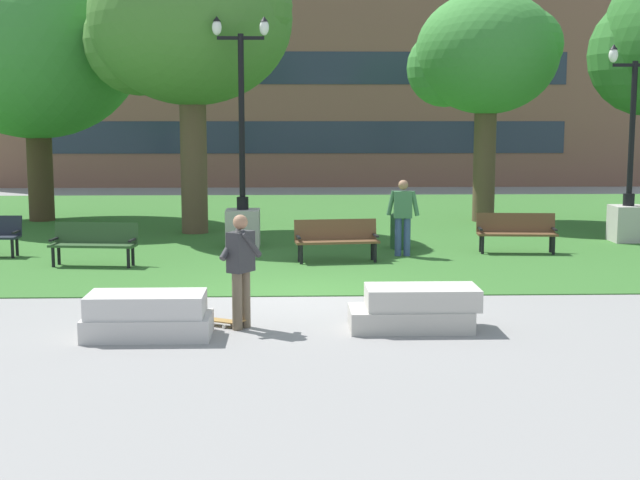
% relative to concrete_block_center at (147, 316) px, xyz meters
% --- Properties ---
extents(ground_plane, '(140.00, 140.00, 0.00)m').
position_rel_concrete_block_center_xyz_m(ground_plane, '(2.22, 2.79, -0.31)').
color(ground_plane, gray).
extents(grass_lawn, '(40.00, 20.00, 0.02)m').
position_rel_concrete_block_center_xyz_m(grass_lawn, '(2.22, 12.79, -0.30)').
color(grass_lawn, '#336628').
rests_on(grass_lawn, ground).
extents(concrete_block_center, '(1.80, 0.90, 0.64)m').
position_rel_concrete_block_center_xyz_m(concrete_block_center, '(0.00, 0.00, 0.00)').
color(concrete_block_center, '#BCB7B2').
rests_on(concrete_block_center, ground).
extents(concrete_block_left, '(1.90, 0.90, 0.64)m').
position_rel_concrete_block_center_xyz_m(concrete_block_left, '(3.90, 0.37, 0.00)').
color(concrete_block_left, '#B2ADA3').
rests_on(concrete_block_left, ground).
extents(person_skateboarder, '(0.64, 0.47, 1.71)m').
position_rel_concrete_block_center_xyz_m(person_skateboarder, '(1.32, 0.48, 0.66)').
color(person_skateboarder, brown).
rests_on(person_skateboarder, ground).
extents(skateboard, '(0.99, 0.67, 0.14)m').
position_rel_concrete_block_center_xyz_m(skateboard, '(0.91, 0.68, -0.22)').
color(skateboard, olive).
rests_on(skateboard, ground).
extents(park_bench_near_right, '(1.85, 0.73, 0.90)m').
position_rel_concrete_block_center_xyz_m(park_bench_near_right, '(3.04, 6.48, 0.23)').
color(park_bench_near_right, brown).
rests_on(park_bench_near_right, grass_lawn).
extents(park_bench_far_left, '(1.84, 0.67, 0.90)m').
position_rel_concrete_block_center_xyz_m(park_bench_far_left, '(7.23, 7.59, 0.23)').
color(park_bench_far_left, brown).
rests_on(park_bench_far_left, grass_lawn).
extents(park_bench_far_right, '(1.85, 0.74, 0.90)m').
position_rel_concrete_block_center_xyz_m(park_bench_far_right, '(-2.07, 6.10, 0.23)').
color(park_bench_far_right, '#284723').
rests_on(park_bench_far_right, grass_lawn).
extents(lamp_post_right, '(1.32, 0.80, 4.85)m').
position_rel_concrete_block_center_xyz_m(lamp_post_right, '(10.48, 9.32, 0.70)').
color(lamp_post_right, '#ADA89E').
rests_on(lamp_post_right, grass_lawn).
extents(lamp_post_left, '(1.32, 0.80, 5.42)m').
position_rel_concrete_block_center_xyz_m(lamp_post_left, '(0.90, 8.71, 0.80)').
color(lamp_post_left, '#ADA89E').
rests_on(lamp_post_left, grass_lawn).
extents(tree_near_right, '(5.57, 5.30, 7.90)m').
position_rel_concrete_block_center_xyz_m(tree_near_right, '(-0.60, 11.38, 5.26)').
color(tree_near_right, brown).
rests_on(tree_near_right, grass_lawn).
extents(tree_near_left, '(4.39, 4.19, 6.72)m').
position_rel_concrete_block_center_xyz_m(tree_near_left, '(7.75, 13.78, 4.56)').
color(tree_near_left, brown).
rests_on(tree_near_left, grass_lawn).
extents(tree_far_right, '(6.44, 6.14, 7.66)m').
position_rel_concrete_block_center_xyz_m(tree_far_right, '(-5.51, 14.35, 4.69)').
color(tree_far_right, '#42301E').
rests_on(tree_far_right, grass_lawn).
extents(trash_bin, '(0.49, 0.49, 0.96)m').
position_rel_concrete_block_center_xyz_m(trash_bin, '(4.65, 8.31, 0.20)').
color(trash_bin, '#234C28').
rests_on(trash_bin, grass_lawn).
extents(person_bystander_near_lawn, '(0.73, 0.26, 1.71)m').
position_rel_concrete_block_center_xyz_m(person_bystander_near_lawn, '(4.56, 7.18, 0.68)').
color(person_bystander_near_lawn, '#384C7A').
rests_on(person_bystander_near_lawn, grass_lawn).
extents(building_facade_distant, '(30.59, 1.03, 9.53)m').
position_rel_concrete_block_center_xyz_m(building_facade_distant, '(2.69, 27.29, 4.45)').
color(building_facade_distant, brown).
rests_on(building_facade_distant, ground).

